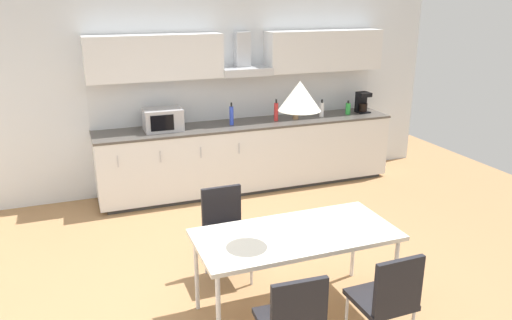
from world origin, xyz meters
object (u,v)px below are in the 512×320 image
Objects in this scene: bottle_blue at (232,115)px; pendant_lamp at (300,96)px; microwave at (163,120)px; chair_far_left at (225,224)px; bottle_red at (276,112)px; chair_near_right at (388,296)px; bottle_green at (348,108)px; coffee_maker at (362,102)px; chair_near_left at (293,318)px; bottle_brown at (296,110)px; dining_table at (296,238)px; bottle_white at (322,109)px.

pendant_lamp is (-0.39, -2.87, 0.80)m from bottle_blue.
microwave reaches higher than chair_far_left.
chair_near_right is at bearing -100.38° from bottle_red.
bottle_green is 3.70m from pendant_lamp.
chair_near_left is (-2.80, -3.69, -0.55)m from coffee_maker.
bottle_blue is at bearing -179.64° from bottle_green.
pendant_lamp reaches higher than chair_near_left.
microwave is 1.55× the size of bottle_brown.
pendant_lamp is at bearing -127.00° from bottle_green.
chair_near_left is 1.53m from chair_far_left.
chair_far_left is at bearing -123.60° from bottle_red.
microwave is 2.69m from bottle_green.
bottle_red is 0.99× the size of bottle_blue.
dining_table is 1.16m from pendant_lamp.
pendant_lamp is at bearing -97.74° from bottle_blue.
bottle_white is 0.78× the size of pendant_lamp.
microwave reaches higher than bottle_white.
coffee_maker reaches higher than bottle_green.
bottle_blue reaches higher than bottle_green.
bottle_red is 0.93× the size of pendant_lamp.
chair_near_left is (-0.37, -0.76, -0.16)m from dining_table.
dining_table is at bearing -64.25° from chair_far_left.
bottle_brown is (-1.10, -0.06, -0.02)m from coffee_maker.
pendant_lamp reaches higher than bottle_white.
chair_near_right is at bearing -119.21° from coffee_maker.
bottle_blue is (-2.04, -0.05, -0.02)m from coffee_maker.
coffee_maker is 4.26m from chair_near_right.
chair_near_left is (-1.70, -3.63, -0.53)m from bottle_brown.
coffee_maker and bottle_blue have the same top height.
chair_far_left is (-0.37, 0.76, -0.16)m from dining_table.
microwave is 2.97m from dining_table.
bottle_red is at bearing 70.19° from pendant_lamp.
bottle_brown is 3.18m from dining_table.
bottle_white is at bearing -1.12° from bottle_red.
chair_near_right is 1.57m from pendant_lamp.
bottle_brown is (0.29, -0.01, 0.01)m from bottle_red.
bottle_white is 0.29× the size of chair_far_left.
microwave is at bearing -179.49° from coffee_maker.
chair_far_left is at bearing 115.78° from chair_near_right.
chair_far_left is (-2.10, -2.10, -0.50)m from bottle_white.
chair_far_left reaches higher than dining_table.
pendant_lamp is (-2.43, -2.92, 0.78)m from coffee_maker.
bottle_green is 0.23× the size of chair_near_right.
bottle_green is at bearing 53.00° from pendant_lamp.
bottle_green is 1.13m from bottle_red.
chair_near_left is 1.57m from pendant_lamp.
bottle_white is at bearing -175.30° from coffee_maker.
dining_table is 1.88× the size of chair_far_left.
bottle_green is at bearing 39.81° from chair_far_left.
coffee_maker reaches higher than microwave.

